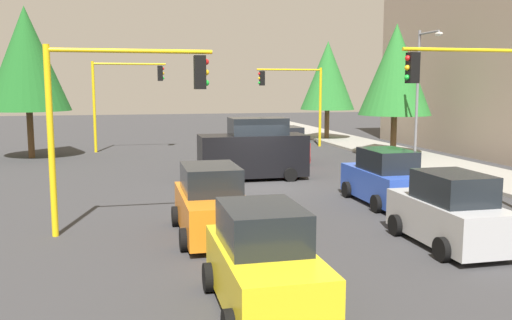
{
  "coord_description": "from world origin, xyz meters",
  "views": [
    {
      "loc": [
        21.83,
        -5.38,
        4.21
      ],
      "look_at": [
        0.4,
        -0.4,
        1.2
      ],
      "focal_mm": 38.34,
      "sensor_mm": 36.0,
      "label": 1
    }
  ],
  "objects": [
    {
      "name": "tree_opposite_side",
      "position": [
        -12.0,
        -11.0,
        5.71
      ],
      "size": [
        4.74,
        4.74,
        8.69
      ],
      "color": "brown",
      "rests_on": "ground"
    },
    {
      "name": "street_lamp_curbside",
      "position": [
        -3.61,
        9.2,
        4.35
      ],
      "size": [
        2.15,
        0.28,
        7.0
      ],
      "color": "slate",
      "rests_on": "ground"
    },
    {
      "name": "tree_roadside_far",
      "position": [
        -18.0,
        9.5,
        4.95
      ],
      "size": [
        4.13,
        4.13,
        7.54
      ],
      "color": "brown",
      "rests_on": "ground"
    },
    {
      "name": "tree_roadside_mid",
      "position": [
        -8.0,
        10.0,
        5.12
      ],
      "size": [
        4.27,
        4.27,
        7.8
      ],
      "color": "brown",
      "rests_on": "ground"
    },
    {
      "name": "lane_arrow_near",
      "position": [
        11.51,
        -3.0,
        0.01
      ],
      "size": [
        2.4,
        1.1,
        1.1
      ],
      "color": "silver",
      "rests_on": "ground"
    },
    {
      "name": "car_yellow",
      "position": [
        12.27,
        -3.01,
        0.9
      ],
      "size": [
        3.87,
        1.96,
        1.98
      ],
      "color": "yellow",
      "rests_on": "ground"
    },
    {
      "name": "car_red",
      "position": [
        -6.99,
        2.98,
        0.9
      ],
      "size": [
        3.8,
        1.99,
        1.98
      ],
      "color": "red",
      "rests_on": "ground"
    },
    {
      "name": "traffic_signal_near_right",
      "position": [
        6.0,
        -5.64,
        3.78
      ],
      "size": [
        0.36,
        4.59,
        5.31
      ],
      "color": "yellow",
      "rests_on": "ground"
    },
    {
      "name": "traffic_signal_far_right",
      "position": [
        -14.0,
        -5.7,
        4.03
      ],
      "size": [
        0.36,
        4.59,
        5.7
      ],
      "color": "yellow",
      "rests_on": "ground"
    },
    {
      "name": "car_silver",
      "position": [
        9.33,
        2.73,
        0.9
      ],
      "size": [
        3.81,
        1.94,
        1.98
      ],
      "color": "#B2B5BA",
      "rests_on": "ground"
    },
    {
      "name": "delivery_van_black",
      "position": [
        -2.0,
        0.03,
        1.28
      ],
      "size": [
        2.22,
        4.8,
        2.77
      ],
      "color": "black",
      "rests_on": "ground"
    },
    {
      "name": "traffic_signal_near_left",
      "position": [
        6.0,
        5.67,
        3.89
      ],
      "size": [
        0.36,
        4.59,
        5.48
      ],
      "color": "yellow",
      "rests_on": "ground"
    },
    {
      "name": "sidewalk_kerb",
      "position": [
        -5.0,
        10.5,
        0.07
      ],
      "size": [
        80.0,
        4.0,
        0.15
      ],
      "primitive_type": "cube",
      "color": "gray",
      "rests_on": "ground"
    },
    {
      "name": "traffic_signal_far_left",
      "position": [
        -14.0,
        5.66,
        3.84
      ],
      "size": [
        0.36,
        4.59,
        5.41
      ],
      "color": "yellow",
      "rests_on": "ground"
    },
    {
      "name": "car_orange",
      "position": [
        6.88,
        -3.19,
        0.9
      ],
      "size": [
        4.19,
        2.04,
        1.98
      ],
      "color": "orange",
      "rests_on": "ground"
    },
    {
      "name": "ground_plane",
      "position": [
        0.0,
        0.0,
        0.0
      ],
      "size": [
        120.0,
        120.0,
        0.0
      ],
      "primitive_type": "plane",
      "color": "#353538"
    },
    {
      "name": "car_blue",
      "position": [
        4.15,
        3.44,
        0.9
      ],
      "size": [
        4.11,
        1.95,
        1.98
      ],
      "color": "blue",
      "rests_on": "ground"
    }
  ]
}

